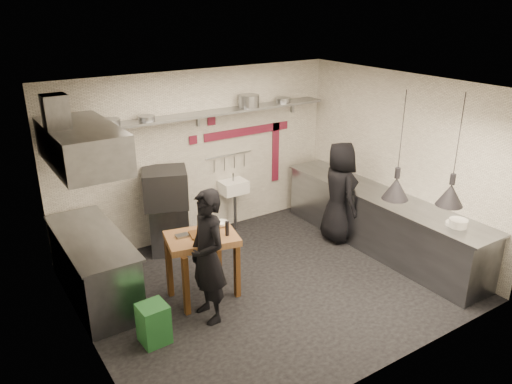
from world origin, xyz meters
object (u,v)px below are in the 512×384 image
chef_left (208,257)px  green_bin (154,323)px  oven_stand (169,228)px  combi_oven (165,188)px  chef_right (339,192)px  prep_table (203,266)px

chef_left → green_bin: bearing=-85.3°
oven_stand → combi_oven: (-0.02, 0.00, 0.69)m
chef_left → chef_right: bearing=104.5°
prep_table → chef_left: bearing=-96.0°
oven_stand → prep_table: (-0.17, -1.49, 0.06)m
combi_oven → chef_left: 2.00m
oven_stand → green_bin: 2.33m
oven_stand → chef_right: (2.54, -1.17, 0.45)m
green_bin → prep_table: (0.95, 0.55, 0.21)m
green_bin → prep_table: size_ratio=0.54×
chef_left → chef_right: (2.87, 0.79, -0.02)m
chef_left → chef_right: 2.97m
combi_oven → green_bin: (-1.09, -2.04, -0.84)m
combi_oven → chef_left: chef_left is taller
prep_table → chef_left: chef_left is taller
chef_right → oven_stand: bearing=78.6°
combi_oven → chef_right: size_ratio=0.40×
prep_table → chef_right: 2.75m
oven_stand → chef_right: chef_right is taller
oven_stand → chef_left: 2.04m
oven_stand → prep_table: size_ratio=0.87×
oven_stand → prep_table: bearing=-75.0°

